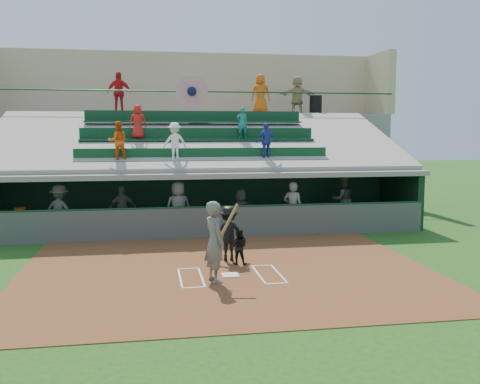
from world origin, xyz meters
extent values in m
plane|color=#1D4914|center=(0.00, 0.00, 0.00)|extent=(100.00, 100.00, 0.00)
cube|color=brown|center=(0.00, 0.50, 0.01)|extent=(11.00, 9.00, 0.02)
cube|color=white|center=(0.00, 0.00, 0.04)|extent=(0.43, 0.43, 0.03)
cube|color=white|center=(-0.75, 0.00, 0.02)|extent=(0.05, 1.80, 0.01)
cube|color=white|center=(0.75, 0.00, 0.02)|extent=(0.05, 1.80, 0.01)
cube|color=white|center=(-1.30, 0.00, 0.02)|extent=(0.05, 1.80, 0.01)
cube|color=white|center=(1.30, 0.00, 0.02)|extent=(0.05, 1.80, 0.01)
cube|color=white|center=(-1.02, 0.90, 0.02)|extent=(0.60, 0.05, 0.01)
cube|color=white|center=(1.02, 0.90, 0.02)|extent=(0.60, 0.05, 0.01)
cube|color=white|center=(-1.02, -0.90, 0.02)|extent=(0.60, 0.05, 0.01)
cube|color=white|center=(1.02, -0.90, 0.02)|extent=(0.60, 0.05, 0.01)
cube|color=gray|center=(0.00, 6.75, 0.02)|extent=(16.00, 3.50, 0.04)
cube|color=gray|center=(0.00, 13.50, 2.30)|extent=(20.00, 3.00, 4.60)
cube|color=#4C514C|center=(0.00, 5.00, 0.55)|extent=(16.00, 0.06, 1.10)
cylinder|color=#133C24|center=(0.00, 5.00, 1.12)|extent=(16.00, 0.08, 0.08)
cube|color=#10311C|center=(0.00, 8.50, 1.10)|extent=(16.00, 0.25, 2.20)
cube|color=black|center=(8.00, 6.75, 1.10)|extent=(0.25, 3.50, 2.20)
cube|color=gray|center=(0.00, 6.75, 2.20)|extent=(16.40, 3.90, 0.18)
cube|color=gray|center=(0.00, 10.25, 1.15)|extent=(16.40, 3.50, 2.30)
cube|color=gray|center=(0.00, 11.90, 2.30)|extent=(16.40, 0.30, 4.60)
cube|color=gray|center=(0.00, 8.60, 3.45)|extent=(16.40, 6.51, 2.37)
cube|color=#0D391D|center=(0.00, 6.20, 2.65)|extent=(9.40, 0.42, 0.08)
cube|color=#0D3D1E|center=(0.00, 6.40, 2.91)|extent=(9.40, 0.06, 0.45)
cube|color=#0C371B|center=(0.00, 8.10, 3.40)|extent=(9.40, 0.42, 0.08)
cube|color=#0C381D|center=(0.00, 8.30, 3.66)|extent=(9.40, 0.06, 0.45)
cube|color=#0D3B24|center=(0.00, 10.00, 4.15)|extent=(9.40, 0.42, 0.08)
cube|color=#0B341A|center=(0.00, 10.20, 4.41)|extent=(9.40, 0.06, 0.45)
imported|color=#DC510C|center=(-3.12, 6.30, 3.40)|extent=(0.79, 0.68, 1.41)
imported|color=white|center=(-1.09, 6.30, 3.38)|extent=(0.99, 0.71, 1.38)
imported|color=#263999|center=(2.34, 6.30, 3.38)|extent=(0.87, 0.52, 1.38)
imported|color=red|center=(-2.44, 8.20, 4.11)|extent=(0.70, 0.50, 1.35)
imported|color=#19716B|center=(1.74, 8.20, 4.08)|extent=(0.51, 0.38, 1.28)
cylinder|color=#143E1F|center=(0.00, 12.00, 5.60)|extent=(20.00, 0.07, 0.07)
cylinder|color=#B51926|center=(0.00, 11.98, 5.60)|extent=(1.50, 0.06, 1.50)
sphere|color=#0D1234|center=(0.00, 11.95, 5.60)|extent=(0.44, 0.44, 0.44)
cube|color=tan|center=(0.00, 15.00, 6.20)|extent=(20.00, 0.40, 3.20)
cube|color=tan|center=(10.00, 13.50, 6.20)|extent=(0.40, 3.00, 3.20)
imported|color=#51534F|center=(-0.46, -0.48, 1.04)|extent=(0.70, 0.86, 2.03)
cylinder|color=olive|center=(-0.11, -0.63, 1.60)|extent=(0.56, 0.54, 0.75)
sphere|color=olive|center=(-0.33, -0.48, 1.25)|extent=(0.10, 0.10, 0.10)
imported|color=black|center=(0.41, 1.14, 0.52)|extent=(0.58, 0.51, 1.00)
imported|color=black|center=(0.20, 1.64, 0.82)|extent=(1.08, 0.69, 1.59)
cube|color=#935D35|center=(0.16, 7.98, 0.28)|extent=(15.94, 3.98, 0.49)
cube|color=silver|center=(-6.69, 6.51, 0.35)|extent=(0.76, 0.60, 0.62)
cylinder|color=#E1530D|center=(-6.62, 6.49, 0.86)|extent=(0.39, 0.39, 0.39)
imported|color=#595C57|center=(-5.18, 6.15, 0.96)|extent=(1.36, 1.09, 1.83)
imported|color=#5D5F59|center=(-3.03, 6.59, 0.90)|extent=(1.06, 0.56, 1.72)
imported|color=#61635D|center=(-1.02, 5.74, 1.01)|extent=(1.05, 0.80, 1.93)
imported|color=#5B5D58|center=(1.33, 6.19, 0.82)|extent=(1.45, 1.19, 1.56)
imported|color=#5B5E59|center=(3.10, 5.24, 0.99)|extent=(0.82, 0.70, 1.89)
imported|color=#535651|center=(5.71, 7.10, 1.00)|extent=(0.94, 0.74, 1.91)
cylinder|color=black|center=(6.27, 12.70, 5.06)|extent=(0.62, 0.62, 0.93)
imported|color=red|center=(-3.36, 12.79, 5.57)|extent=(1.16, 0.54, 1.94)
imported|color=#D1530C|center=(3.41, 12.51, 5.56)|extent=(1.07, 0.85, 1.92)
imported|color=tan|center=(5.36, 12.87, 5.54)|extent=(1.83, 0.92, 1.89)
camera|label=1|loc=(-2.02, -13.41, 3.77)|focal=40.00mm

